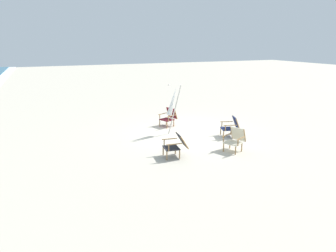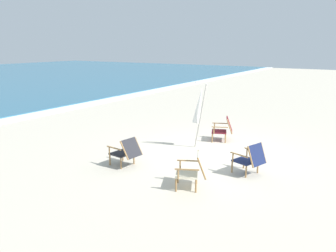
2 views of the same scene
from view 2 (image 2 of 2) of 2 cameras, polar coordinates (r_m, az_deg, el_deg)
ground_plane at (r=9.94m, az=8.20°, el=-4.58°), size 80.00×80.00×0.00m
surf_band at (r=15.99m, az=-24.05°, el=1.49°), size 80.00×1.10×0.06m
beach_chair_mid_center at (r=8.69m, az=-7.31°, el=-4.33°), size 0.66×0.84×0.77m
beach_chair_front_left at (r=11.05m, az=9.69°, el=-0.43°), size 0.79×0.85×0.82m
beach_chair_front_right at (r=7.35m, az=4.47°, el=-7.62°), size 0.81×0.87×0.81m
beach_chair_back_left at (r=8.31m, az=14.17°, el=-5.44°), size 0.76×0.84×0.81m
umbrella_furled_white at (r=9.93m, az=5.44°, el=3.57°), size 0.41×0.60×2.07m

